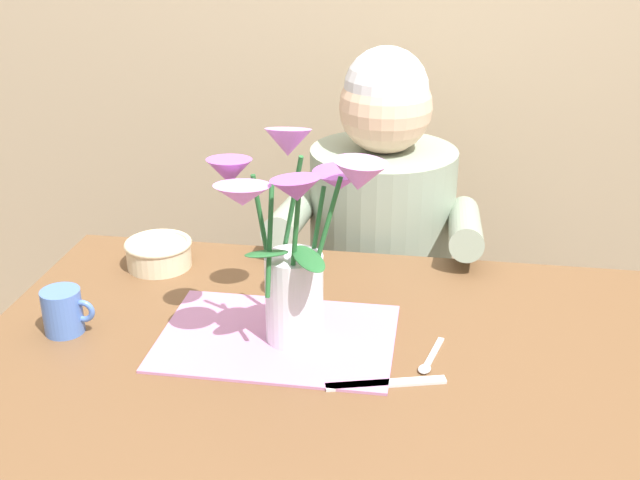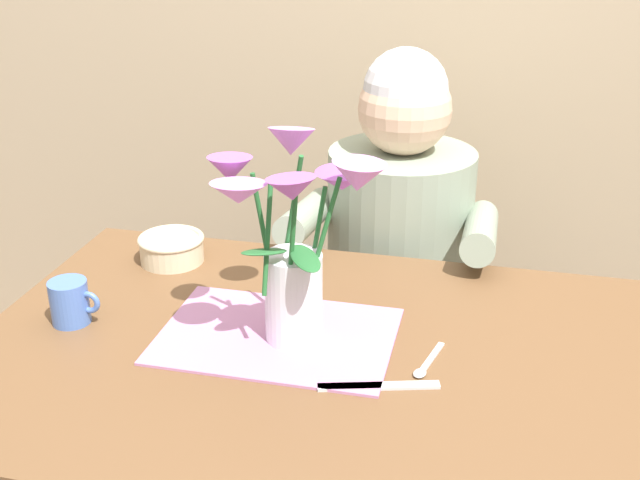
{
  "view_description": "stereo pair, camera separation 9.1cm",
  "coord_description": "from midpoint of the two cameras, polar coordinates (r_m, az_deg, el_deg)",
  "views": [
    {
      "loc": [
        0.17,
        -1.13,
        1.45
      ],
      "look_at": [
        -0.02,
        0.05,
        0.92
      ],
      "focal_mm": 44.74,
      "sensor_mm": 36.0,
      "label": 1
    },
    {
      "loc": [
        0.26,
        -1.11,
        1.45
      ],
      "look_at": [
        -0.02,
        0.05,
        0.92
      ],
      "focal_mm": 44.74,
      "sensor_mm": 36.0,
      "label": 2
    }
  ],
  "objects": [
    {
      "name": "dining_table",
      "position": [
        1.4,
        2.11,
        -11.37
      ],
      "size": [
        1.2,
        0.8,
        0.74
      ],
      "color": "brown",
      "rests_on": "ground_plane"
    },
    {
      "name": "seated_person",
      "position": [
        1.96,
        6.85,
        -3.22
      ],
      "size": [
        0.45,
        0.47,
        1.14
      ],
      "rotation": [
        0.0,
        0.0,
        0.01
      ],
      "color": "#4C4C56",
      "rests_on": "ground_plane"
    },
    {
      "name": "striped_placemat",
      "position": [
        1.38,
        -1.19,
        -6.89
      ],
      "size": [
        0.4,
        0.28,
        0.0
      ],
      "primitive_type": "cube",
      "color": "#B275A3",
      "rests_on": "dining_table"
    },
    {
      "name": "flower_vase",
      "position": [
        1.29,
        0.3,
        0.21
      ],
      "size": [
        0.29,
        0.28,
        0.36
      ],
      "color": "silver",
      "rests_on": "dining_table"
    },
    {
      "name": "ceramic_bowl",
      "position": [
        1.66,
        -9.04,
        -0.57
      ],
      "size": [
        0.14,
        0.14,
        0.06
      ],
      "color": "beige",
      "rests_on": "dining_table"
    },
    {
      "name": "dinner_knife",
      "position": [
        1.26,
        6.32,
        -10.39
      ],
      "size": [
        0.19,
        0.07,
        0.0
      ],
      "primitive_type": "cube",
      "rotation": [
        0.0,
        0.0,
        0.27
      ],
      "color": "silver",
      "rests_on": "dining_table"
    },
    {
      "name": "ceramic_mug",
      "position": [
        1.46,
        -15.74,
        -4.32
      ],
      "size": [
        0.09,
        0.07,
        0.08
      ],
      "color": "#476BB7",
      "rests_on": "dining_table"
    },
    {
      "name": "spoon_0",
      "position": [
        1.32,
        9.54,
        -8.9
      ],
      "size": [
        0.04,
        0.12,
        0.01
      ],
      "color": "silver",
      "rests_on": "dining_table"
    }
  ]
}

